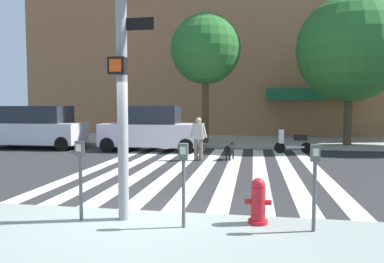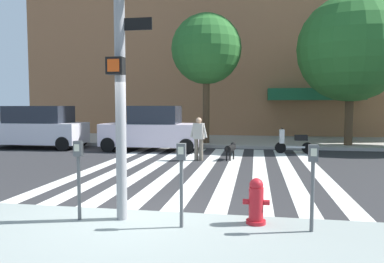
% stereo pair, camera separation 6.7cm
% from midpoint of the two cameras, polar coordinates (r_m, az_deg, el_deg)
% --- Properties ---
extents(ground_plane, '(160.00, 160.00, 0.00)m').
position_cam_midpoint_polar(ground_plane, '(12.51, -0.47, -5.59)').
color(ground_plane, '#2B2B2D').
extents(sidewalk_far, '(80.00, 6.00, 0.15)m').
position_cam_midpoint_polar(sidewalk_far, '(20.99, 3.63, -1.43)').
color(sidewalk_far, '#A9A398').
rests_on(sidewalk_far, ground_plane).
extents(crosswalk_stripes, '(7.65, 10.69, 0.01)m').
position_cam_midpoint_polar(crosswalk_stripes, '(12.43, 1.93, -5.64)').
color(crosswalk_stripes, silver).
rests_on(crosswalk_stripes, ground_plane).
extents(traffic_light_pole, '(0.74, 0.46, 5.80)m').
position_cam_midpoint_polar(traffic_light_pole, '(6.43, -11.33, 16.66)').
color(traffic_light_pole, gray).
rests_on(traffic_light_pole, sidewalk_near).
extents(fire_hydrant, '(0.44, 0.32, 0.76)m').
position_cam_midpoint_polar(fire_hydrant, '(6.28, 9.90, -10.64)').
color(fire_hydrant, '#B31922').
rests_on(fire_hydrant, sidewalk_near).
extents(parking_meter_curbside, '(0.14, 0.11, 1.36)m').
position_cam_midpoint_polar(parking_meter_curbside, '(6.55, -17.21, -5.60)').
color(parking_meter_curbside, '#515456').
rests_on(parking_meter_curbside, sidewalk_near).
extents(parking_meter_second_along, '(0.14, 0.11, 1.36)m').
position_cam_midpoint_polar(parking_meter_second_along, '(5.90, -1.64, -6.49)').
color(parking_meter_second_along, '#515456').
rests_on(parking_meter_second_along, sidewalk_near).
extents(parking_meter_third_along, '(0.14, 0.11, 1.36)m').
position_cam_midpoint_polar(parking_meter_third_along, '(6.00, 18.20, -6.51)').
color(parking_meter_third_along, '#515456').
rests_on(parking_meter_third_along, sidewalk_near).
extents(parked_car_near_curb, '(4.75, 2.11, 2.06)m').
position_cam_midpoint_polar(parked_car_near_curb, '(19.46, -23.14, 0.56)').
color(parked_car_near_curb, silver).
rests_on(parked_car_near_curb, ground_plane).
extents(parked_car_behind_first, '(4.55, 2.00, 2.07)m').
position_cam_midpoint_polar(parked_car_behind_first, '(17.03, -6.36, 0.26)').
color(parked_car_behind_first, silver).
rests_on(parked_car_behind_first, ground_plane).
extents(parked_scooter, '(1.63, 0.50, 1.11)m').
position_cam_midpoint_polar(parked_scooter, '(16.62, 15.31, -1.64)').
color(parked_scooter, black).
rests_on(parked_scooter, ground_plane).
extents(street_tree_nearest, '(3.58, 3.58, 6.61)m').
position_cam_midpoint_polar(street_tree_nearest, '(19.24, 2.01, 12.59)').
color(street_tree_nearest, '#4C3823').
rests_on(street_tree_nearest, sidewalk_far).
extents(street_tree_middle, '(5.11, 5.11, 7.21)m').
position_cam_midpoint_polar(street_tree_middle, '(19.66, 23.20, 11.67)').
color(street_tree_middle, '#4C3823').
rests_on(street_tree_middle, sidewalk_far).
extents(pedestrian_dog_walker, '(0.70, 0.32, 1.64)m').
position_cam_midpoint_polar(pedestrian_dog_walker, '(13.95, 0.86, -0.74)').
color(pedestrian_dog_walker, '#6B6051').
rests_on(pedestrian_dog_walker, ground_plane).
extents(dog_on_leash, '(0.41, 1.02, 0.65)m').
position_cam_midpoint_polar(dog_on_leash, '(14.21, 5.82, -2.62)').
color(dog_on_leash, black).
rests_on(dog_on_leash, ground_plane).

